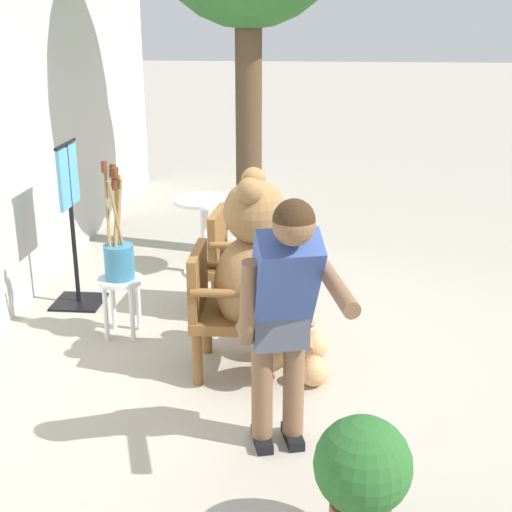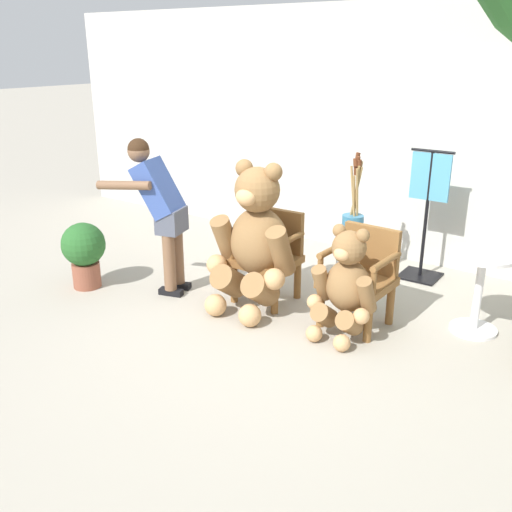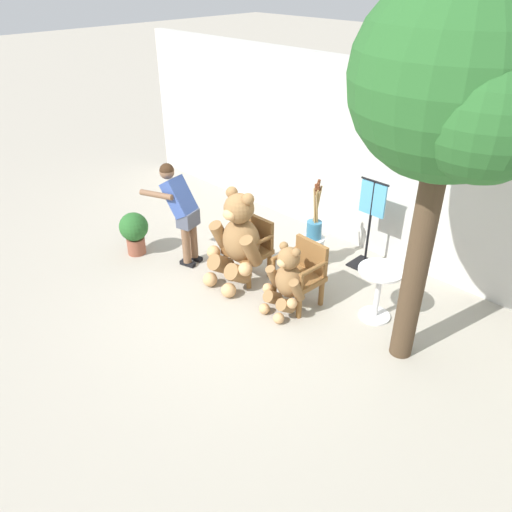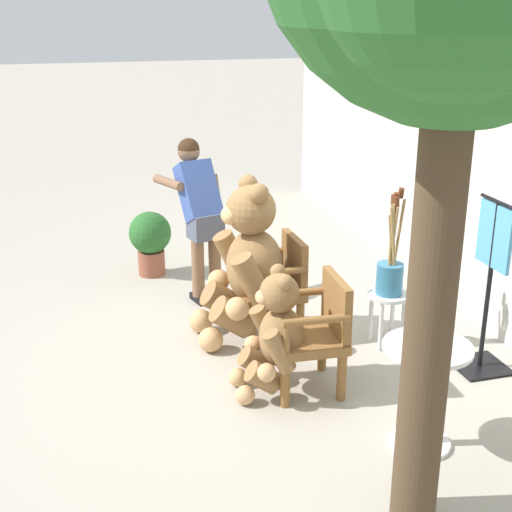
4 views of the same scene
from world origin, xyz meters
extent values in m
plane|color=#A8A091|center=(0.00, 0.00, 0.00)|extent=(60.00, 60.00, 0.00)
cube|color=beige|center=(0.00, 2.40, 1.40)|extent=(10.00, 0.16, 2.80)
cube|color=brown|center=(-0.47, 0.45, 0.41)|extent=(0.57, 0.53, 0.07)
cylinder|color=brown|center=(-0.70, 0.24, 0.18)|extent=(0.07, 0.07, 0.37)
cylinder|color=brown|center=(-0.24, 0.24, 0.18)|extent=(0.07, 0.07, 0.37)
cylinder|color=brown|center=(-0.71, 0.66, 0.18)|extent=(0.07, 0.07, 0.37)
cylinder|color=brown|center=(-0.25, 0.66, 0.18)|extent=(0.07, 0.07, 0.37)
cube|color=brown|center=(-0.48, 0.68, 0.65)|extent=(0.52, 0.07, 0.42)
cylinder|color=brown|center=(-0.72, 0.45, 0.66)|extent=(0.06, 0.48, 0.06)
cylinder|color=brown|center=(-0.72, 0.24, 0.55)|extent=(0.05, 0.05, 0.22)
cylinder|color=brown|center=(-0.22, 0.45, 0.66)|extent=(0.06, 0.48, 0.06)
cylinder|color=brown|center=(-0.22, 0.24, 0.55)|extent=(0.05, 0.05, 0.22)
cube|color=brown|center=(0.47, 0.45, 0.41)|extent=(0.59, 0.55, 0.07)
cylinder|color=brown|center=(0.23, 0.25, 0.18)|extent=(0.07, 0.07, 0.37)
cylinder|color=brown|center=(0.69, 0.23, 0.18)|extent=(0.07, 0.07, 0.37)
cylinder|color=brown|center=(0.26, 0.67, 0.18)|extent=(0.07, 0.07, 0.37)
cylinder|color=brown|center=(0.72, 0.65, 0.18)|extent=(0.07, 0.07, 0.37)
cube|color=brown|center=(0.49, 0.68, 0.65)|extent=(0.52, 0.09, 0.42)
cylinder|color=brown|center=(0.22, 0.46, 0.66)|extent=(0.08, 0.48, 0.06)
cylinder|color=brown|center=(0.21, 0.25, 0.55)|extent=(0.05, 0.05, 0.22)
cylinder|color=brown|center=(0.72, 0.44, 0.66)|extent=(0.08, 0.48, 0.06)
cylinder|color=brown|center=(0.71, 0.23, 0.55)|extent=(0.05, 0.05, 0.22)
ellipsoid|color=olive|center=(-0.47, 0.33, 0.63)|extent=(0.57, 0.48, 0.65)
sphere|color=olive|center=(-0.47, 0.30, 1.13)|extent=(0.41, 0.41, 0.41)
ellipsoid|color=tan|center=(-0.47, 0.12, 1.10)|extent=(0.20, 0.15, 0.15)
sphere|color=black|center=(-0.47, 0.12, 1.11)|extent=(0.06, 0.06, 0.06)
sphere|color=olive|center=(-0.63, 0.32, 1.30)|extent=(0.16, 0.16, 0.16)
sphere|color=olive|center=(-0.32, 0.32, 1.30)|extent=(0.16, 0.16, 0.16)
cylinder|color=olive|center=(-0.78, 0.22, 0.63)|extent=(0.19, 0.36, 0.49)
sphere|color=tan|center=(-0.79, 0.09, 0.41)|extent=(0.19, 0.19, 0.19)
cylinder|color=olive|center=(-0.17, 0.23, 0.63)|extent=(0.19, 0.36, 0.49)
sphere|color=tan|center=(-0.15, 0.10, 0.41)|extent=(0.19, 0.19, 0.19)
cylinder|color=olive|center=(-0.64, 0.09, 0.28)|extent=(0.24, 0.41, 0.38)
sphere|color=tan|center=(-0.66, -0.11, 0.10)|extent=(0.21, 0.21, 0.21)
cylinder|color=olive|center=(-0.30, 0.09, 0.28)|extent=(0.24, 0.41, 0.38)
sphere|color=tan|center=(-0.28, -0.10, 0.10)|extent=(0.21, 0.21, 0.21)
ellipsoid|color=olive|center=(0.47, 0.27, 0.44)|extent=(0.41, 0.35, 0.45)
sphere|color=olive|center=(0.47, 0.25, 0.78)|extent=(0.29, 0.29, 0.29)
ellipsoid|color=tan|center=(0.47, 0.13, 0.76)|extent=(0.14, 0.11, 0.11)
sphere|color=black|center=(0.47, 0.13, 0.77)|extent=(0.04, 0.04, 0.04)
sphere|color=olive|center=(0.37, 0.27, 0.91)|extent=(0.11, 0.11, 0.11)
sphere|color=olive|center=(0.58, 0.26, 0.91)|extent=(0.11, 0.11, 0.11)
cylinder|color=olive|center=(0.26, 0.21, 0.44)|extent=(0.14, 0.26, 0.34)
sphere|color=tan|center=(0.24, 0.12, 0.29)|extent=(0.13, 0.13, 0.13)
cylinder|color=olive|center=(0.68, 0.18, 0.44)|extent=(0.14, 0.26, 0.34)
sphere|color=tan|center=(0.69, 0.09, 0.29)|extent=(0.13, 0.13, 0.13)
cylinder|color=olive|center=(0.34, 0.11, 0.19)|extent=(0.18, 0.29, 0.27)
sphere|color=tan|center=(0.33, -0.02, 0.07)|extent=(0.14, 0.14, 0.14)
cylinder|color=olive|center=(0.59, 0.10, 0.19)|extent=(0.18, 0.29, 0.27)
sphere|color=tan|center=(0.59, -0.04, 0.07)|extent=(0.14, 0.14, 0.14)
cube|color=black|center=(-1.36, 0.18, 0.03)|extent=(0.26, 0.15, 0.06)
cylinder|color=brown|center=(-1.36, 0.18, 0.47)|extent=(0.12, 0.12, 0.82)
cube|color=black|center=(-1.32, 0.01, 0.03)|extent=(0.26, 0.15, 0.06)
cylinder|color=brown|center=(-1.32, 0.01, 0.47)|extent=(0.12, 0.12, 0.82)
cube|color=#4C5160|center=(-1.34, 0.09, 0.75)|extent=(0.29, 0.35, 0.24)
cube|color=#385199|center=(-1.47, 0.06, 1.06)|extent=(0.50, 0.42, 0.57)
sphere|color=brown|center=(-1.64, 0.01, 1.40)|extent=(0.21, 0.21, 0.21)
sphere|color=#382314|center=(-1.64, 0.01, 1.42)|extent=(0.21, 0.21, 0.21)
cylinder|color=brown|center=(-1.66, -0.19, 1.11)|extent=(0.57, 0.23, 0.12)
cylinder|color=brown|center=(-1.52, 0.24, 0.94)|extent=(0.22, 0.14, 0.51)
cylinder|color=silver|center=(-0.01, 1.34, 0.45)|extent=(0.34, 0.34, 0.03)
cylinder|color=silver|center=(0.09, 1.44, 0.22)|extent=(0.04, 0.04, 0.43)
cylinder|color=silver|center=(-0.11, 1.44, 0.22)|extent=(0.04, 0.04, 0.43)
cylinder|color=silver|center=(0.09, 1.25, 0.22)|extent=(0.04, 0.04, 0.43)
cylinder|color=silver|center=(-0.11, 1.25, 0.22)|extent=(0.04, 0.04, 0.43)
cylinder|color=teal|center=(-0.01, 1.34, 0.59)|extent=(0.22, 0.22, 0.26)
cylinder|color=#997A47|center=(-0.03, 1.40, 0.90)|extent=(0.11, 0.05, 0.72)
cylinder|color=#592D19|center=(-0.03, 1.40, 1.30)|extent=(0.05, 0.05, 0.09)
cylinder|color=#997A47|center=(0.02, 1.34, 0.87)|extent=(0.03, 0.10, 0.67)
cylinder|color=#592D19|center=(0.02, 1.34, 1.25)|extent=(0.04, 0.05, 0.08)
cylinder|color=#997A47|center=(-0.01, 1.34, 0.84)|extent=(0.03, 0.10, 0.60)
cylinder|color=#592D19|center=(-0.01, 1.34, 1.18)|extent=(0.04, 0.05, 0.09)
cylinder|color=#997A47|center=(-0.01, 1.35, 0.88)|extent=(0.15, 0.04, 0.68)
cylinder|color=#592D19|center=(-0.01, 1.35, 1.26)|extent=(0.06, 0.05, 0.09)
cylinder|color=#997A47|center=(-0.02, 1.34, 0.88)|extent=(0.14, 0.09, 0.68)
cylinder|color=#592D19|center=(-0.02, 1.34, 1.26)|extent=(0.06, 0.05, 0.09)
cylinder|color=#997A47|center=(0.00, 1.35, 0.89)|extent=(0.09, 0.10, 0.70)
cylinder|color=#592D19|center=(0.00, 1.35, 1.28)|extent=(0.05, 0.05, 0.09)
cylinder|color=white|center=(1.37, 0.93, 0.70)|extent=(0.56, 0.56, 0.03)
cylinder|color=white|center=(1.37, 0.93, 0.34)|extent=(0.07, 0.07, 0.69)
cylinder|color=white|center=(1.37, 0.93, 0.01)|extent=(0.40, 0.40, 0.03)
cylinder|color=brown|center=(-2.17, -0.33, 0.13)|extent=(0.28, 0.28, 0.26)
sphere|color=#286028|center=(-2.17, -0.33, 0.46)|extent=(0.44, 0.44, 0.44)
cube|color=black|center=(0.56, 1.89, 0.01)|extent=(0.40, 0.40, 0.02)
cylinder|color=black|center=(0.56, 1.89, 0.68)|extent=(0.04, 0.04, 1.35)
cylinder|color=black|center=(0.56, 1.89, 1.35)|extent=(0.44, 0.03, 0.03)
cube|color=#4C99BF|center=(0.56, 1.89, 1.09)|extent=(0.40, 0.03, 0.48)
camera|label=1|loc=(-4.85, -0.09, 2.36)|focal=50.00mm
camera|label=2|loc=(2.34, -3.79, 2.32)|focal=40.00mm
camera|label=3|loc=(3.93, -3.76, 3.97)|focal=35.00mm
camera|label=4|loc=(4.90, -1.16, 2.73)|focal=50.00mm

